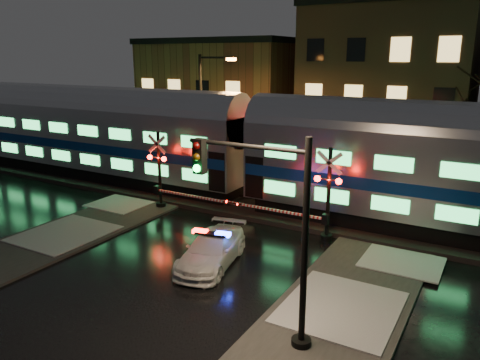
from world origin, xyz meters
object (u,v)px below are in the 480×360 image
at_px(police_car, 212,250).
at_px(streetlight, 204,109).
at_px(crossing_signal_right, 320,203).
at_px(traffic_light, 272,236).
at_px(crossing_signal_left, 164,179).

distance_m(police_car, streetlight, 14.21).
height_order(crossing_signal_right, streetlight, streetlight).
distance_m(police_car, traffic_light, 5.98).
bearing_deg(crossing_signal_left, streetlight, 105.73).
bearing_deg(crossing_signal_left, police_car, -37.16).
height_order(crossing_signal_right, traffic_light, traffic_light).
height_order(police_car, streetlight, streetlight).
xyz_separation_m(traffic_light, streetlight, (-12.03, 14.55, 1.46)).
bearing_deg(streetlight, crossing_signal_left, -74.27).
xyz_separation_m(police_car, traffic_light, (4.23, -3.37, 2.57)).
bearing_deg(traffic_light, crossing_signal_left, 154.51).
xyz_separation_m(crossing_signal_right, streetlight, (-10.53, 6.69, 2.91)).
height_order(crossing_signal_right, crossing_signal_left, crossing_signal_right).
xyz_separation_m(police_car, crossing_signal_left, (-5.92, 4.48, 1.09)).
xyz_separation_m(crossing_signal_right, traffic_light, (1.50, -7.85, 1.45)).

